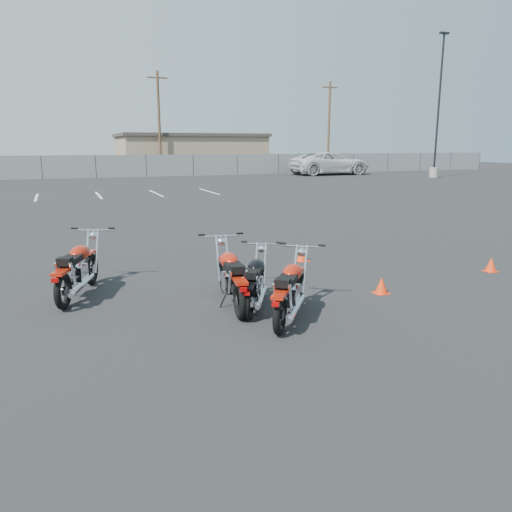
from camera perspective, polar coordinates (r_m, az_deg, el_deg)
name	(u,v)px	position (r m, az deg, el deg)	size (l,w,h in m)	color
ground	(258,302)	(8.34, 0.24, -5.31)	(120.00, 120.00, 0.00)	black
motorcycle_front_red	(78,269)	(9.09, -19.69, -1.45)	(1.17, 2.09, 1.04)	black
motorcycle_second_black	(255,282)	(8.02, -0.08, -2.96)	(1.23, 1.77, 0.91)	black
motorcycle_third_red	(232,277)	(8.09, -2.78, -2.45)	(0.80, 2.09, 1.02)	black
motorcycle_rear_red	(291,290)	(7.47, 3.96, -3.92)	(1.51, 1.81, 0.98)	black
training_cone_near	(302,253)	(11.31, 5.30, 0.31)	(0.29, 0.29, 0.35)	#F9340D
training_cone_far	(491,264)	(11.40, 25.27, -0.87)	(0.25, 0.25, 0.30)	#F9340D
training_cone_extra	(381,285)	(9.06, 14.14, -3.26)	(0.25, 0.25, 0.30)	#F9340D
light_pole_east	(436,140)	(43.70, 19.89, 12.32)	(0.80, 0.70, 11.09)	gray
chainlink_fence	(96,167)	(42.51, -17.84, 9.71)	(80.06, 0.06, 1.80)	slate
tan_building_east	(190,152)	(52.98, -7.58, 11.67)	(14.40, 9.40, 3.70)	#927B5E
utility_pole_c	(159,121)	(47.27, -11.01, 14.89)	(1.80, 0.24, 9.00)	#493321
utility_pole_d	(329,125)	(54.54, 8.33, 14.64)	(1.80, 0.24, 9.00)	#493321
parking_line_stripes	(68,196)	(27.49, -20.67, 6.40)	(15.12, 4.00, 0.01)	silver
white_van	(330,157)	(45.52, 8.45, 11.17)	(8.31, 3.32, 3.16)	silver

